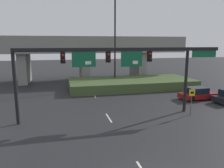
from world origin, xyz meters
name	(u,v)px	position (x,y,z in m)	size (l,w,h in m)	color
lane_markings	(100,105)	(0.00, 14.15, 0.00)	(0.14, 46.08, 0.01)	silver
signal_gantry	(120,60)	(1.08, 9.98, 5.15)	(18.63, 0.44, 6.25)	black
speed_limit_sign	(192,98)	(7.64, 8.82, 1.63)	(0.60, 0.11, 2.51)	#4C4C4C
highway_light_pole_near	(115,40)	(4.16, 24.35, 7.10)	(0.70, 0.36, 13.44)	black
overpass_bridge	(84,51)	(0.00, 30.35, 5.23)	(35.46, 7.14, 7.70)	gray
grass_embankment	(131,83)	(6.18, 22.21, 0.64)	(18.38, 7.70, 1.27)	#42562D
parked_sedan_near_right	(197,94)	(11.77, 13.87, 0.67)	(4.47, 1.97, 1.45)	maroon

